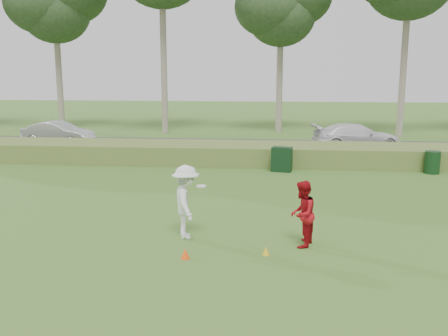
# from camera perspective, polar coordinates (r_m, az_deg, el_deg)

# --- Properties ---
(ground) EXTENTS (120.00, 120.00, 0.00)m
(ground) POSITION_cam_1_polar(r_m,az_deg,el_deg) (12.51, -1.77, -9.40)
(ground) COLOR #376421
(ground) RESTS_ON ground
(reed_strip) EXTENTS (80.00, 3.00, 0.90)m
(reed_strip) POSITION_cam_1_polar(r_m,az_deg,el_deg) (24.00, 1.82, 1.68)
(reed_strip) COLOR #516C2B
(reed_strip) RESTS_ON ground
(park_road) EXTENTS (80.00, 6.00, 0.06)m
(park_road) POSITION_cam_1_polar(r_m,az_deg,el_deg) (28.99, 2.45, 2.47)
(park_road) COLOR #2D2D2D
(park_road) RESTS_ON ground
(tree_2) EXTENTS (6.50, 6.50, 12.00)m
(tree_2) POSITION_cam_1_polar(r_m,az_deg,el_deg) (39.12, -18.79, 17.29)
(tree_2) COLOR gray
(tree_2) RESTS_ON ground
(tree_4) EXTENTS (6.24, 6.24, 11.50)m
(tree_4) POSITION_cam_1_polar(r_m,az_deg,el_deg) (36.37, 6.54, 17.70)
(tree_4) COLOR gray
(tree_4) RESTS_ON ground
(player_white) EXTENTS (1.05, 1.41, 1.95)m
(player_white) POSITION_cam_1_polar(r_m,az_deg,el_deg) (13.20, -4.36, -3.88)
(player_white) COLOR white
(player_white) RESTS_ON ground
(player_red) EXTENTS (0.85, 0.97, 1.69)m
(player_red) POSITION_cam_1_polar(r_m,az_deg,el_deg) (12.70, 8.93, -5.21)
(player_red) COLOR #A50E16
(player_red) RESTS_ON ground
(cone_orange) EXTENTS (0.22, 0.22, 0.24)m
(cone_orange) POSITION_cam_1_polar(r_m,az_deg,el_deg) (12.00, -4.46, -9.73)
(cone_orange) COLOR #FF4D0D
(cone_orange) RESTS_ON ground
(cone_yellow) EXTENTS (0.19, 0.19, 0.20)m
(cone_yellow) POSITION_cam_1_polar(r_m,az_deg,el_deg) (12.24, 4.80, -9.41)
(cone_yellow) COLOR yellow
(cone_yellow) RESTS_ON ground
(utility_cabinet) EXTENTS (0.96, 0.71, 1.08)m
(utility_cabinet) POSITION_cam_1_polar(r_m,az_deg,el_deg) (22.03, 6.62, 0.99)
(utility_cabinet) COLOR black
(utility_cabinet) RESTS_ON ground
(trash_bin) EXTENTS (0.84, 0.84, 0.97)m
(trash_bin) POSITION_cam_1_polar(r_m,az_deg,el_deg) (23.25, 22.70, 0.60)
(trash_bin) COLOR #103215
(trash_bin) RESTS_ON ground
(car_mid) EXTENTS (4.39, 2.18, 1.38)m
(car_mid) POSITION_cam_1_polar(r_m,az_deg,el_deg) (30.68, -18.39, 3.75)
(car_mid) COLOR silver
(car_mid) RESTS_ON park_road
(car_right) EXTENTS (5.09, 2.64, 1.41)m
(car_right) POSITION_cam_1_polar(r_m,az_deg,el_deg) (28.71, 14.89, 3.51)
(car_right) COLOR silver
(car_right) RESTS_ON park_road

